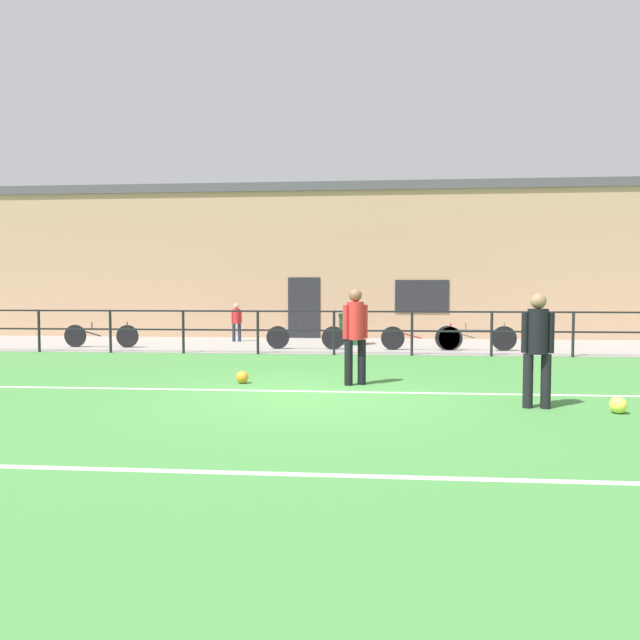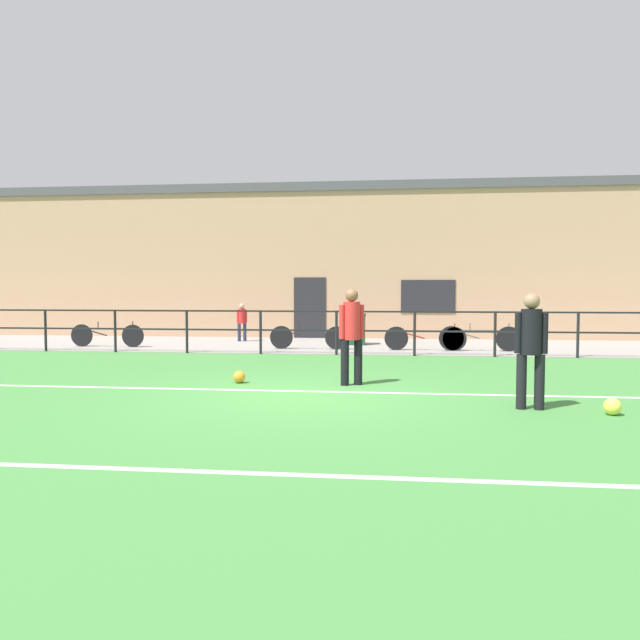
% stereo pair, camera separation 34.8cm
% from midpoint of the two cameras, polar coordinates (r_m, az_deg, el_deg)
% --- Properties ---
extents(ground, '(60.00, 44.00, 0.04)m').
position_cam_midpoint_polar(ground, '(9.60, -1.97, -7.43)').
color(ground, '#42843D').
extents(field_line_touchline, '(36.00, 0.11, 0.00)m').
position_cam_midpoint_polar(field_line_touchline, '(10.05, -1.65, -6.82)').
color(field_line_touchline, white).
rests_on(field_line_touchline, ground).
extents(field_line_hash, '(36.00, 0.11, 0.00)m').
position_cam_midpoint_polar(field_line_hash, '(5.76, -6.90, -14.35)').
color(field_line_hash, white).
rests_on(field_line_hash, ground).
extents(pavement_strip, '(48.00, 5.00, 0.02)m').
position_cam_midpoint_polar(pavement_strip, '(17.99, 1.29, -2.43)').
color(pavement_strip, gray).
rests_on(pavement_strip, ground).
extents(perimeter_fence, '(36.07, 0.07, 1.15)m').
position_cam_midpoint_polar(perimeter_fence, '(15.44, 0.70, -0.59)').
color(perimeter_fence, black).
rests_on(perimeter_fence, ground).
extents(clubhouse_facade, '(28.00, 2.56, 5.34)m').
position_cam_midpoint_polar(clubhouse_facade, '(21.62, 1.93, 5.57)').
color(clubhouse_facade, tan).
rests_on(clubhouse_facade, ground).
extents(player_goalkeeper, '(0.45, 0.29, 1.65)m').
position_cam_midpoint_polar(player_goalkeeper, '(9.04, 19.02, -2.11)').
color(player_goalkeeper, black).
rests_on(player_goalkeeper, ground).
extents(player_striker, '(0.44, 0.30, 1.72)m').
position_cam_midpoint_polar(player_striker, '(10.62, 2.45, -1.01)').
color(player_striker, black).
rests_on(player_striker, ground).
extents(soccer_ball_match, '(0.22, 0.22, 0.22)m').
position_cam_midpoint_polar(soccer_ball_match, '(10.98, -8.33, -5.43)').
color(soccer_ball_match, orange).
rests_on(soccer_ball_match, ground).
extents(soccer_ball_spare, '(0.23, 0.23, 0.23)m').
position_cam_midpoint_polar(soccer_ball_spare, '(9.18, 25.60, -7.34)').
color(soccer_ball_spare, '#E5E04C').
rests_on(soccer_ball_spare, ground).
extents(spectator_child, '(0.33, 0.21, 1.22)m').
position_cam_midpoint_polar(spectator_child, '(19.38, -8.48, 0.01)').
color(spectator_child, '#232D4C').
rests_on(spectator_child, pavement_strip).
extents(bicycle_parked_0, '(2.21, 0.04, 0.75)m').
position_cam_midpoint_polar(bicycle_parked_0, '(18.43, -20.68, -1.40)').
color(bicycle_parked_0, black).
rests_on(bicycle_parked_0, pavement_strip).
extents(bicycle_parked_1, '(2.21, 0.04, 0.74)m').
position_cam_midpoint_polar(bicycle_parked_1, '(16.75, -2.01, -1.64)').
color(bicycle_parked_1, black).
rests_on(bicycle_parked_1, pavement_strip).
extents(bicycle_parked_2, '(2.23, 0.04, 0.75)m').
position_cam_midpoint_polar(bicycle_parked_2, '(16.67, 9.06, -1.69)').
color(bicycle_parked_2, black).
rests_on(bicycle_parked_2, pavement_strip).
extents(bicycle_parked_3, '(2.20, 0.04, 0.77)m').
position_cam_midpoint_polar(bicycle_parked_3, '(16.84, 14.05, -1.66)').
color(bicycle_parked_3, black).
rests_on(bicycle_parked_3, pavement_strip).
extents(trash_bin_0, '(0.67, 0.57, 0.94)m').
position_cam_midpoint_polar(trash_bin_0, '(18.15, 2.33, -0.85)').
color(trash_bin_0, '#194C28').
rests_on(trash_bin_0, pavement_strip).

